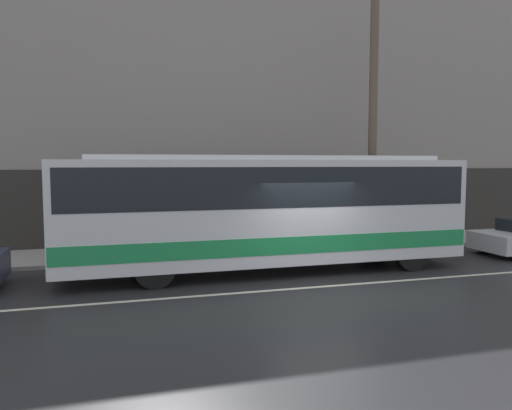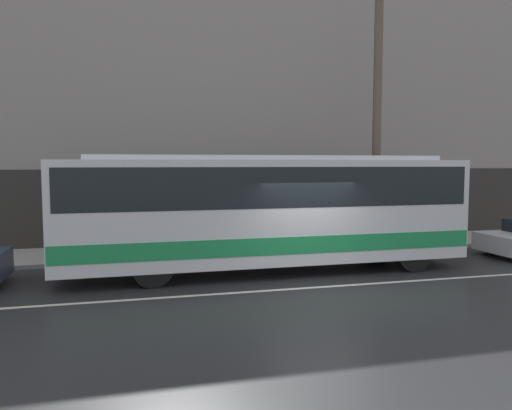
# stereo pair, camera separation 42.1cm
# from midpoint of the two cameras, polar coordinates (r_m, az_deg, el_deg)

# --- Properties ---
(ground_plane) EXTENTS (60.00, 60.00, 0.00)m
(ground_plane) POSITION_cam_midpoint_polar(r_m,az_deg,el_deg) (12.35, 8.33, -9.29)
(ground_plane) COLOR #262628
(sidewalk) EXTENTS (60.00, 3.01, 0.12)m
(sidewalk) POSITION_cam_midpoint_polar(r_m,az_deg,el_deg) (17.42, 1.23, -4.89)
(sidewalk) COLOR #A09E99
(sidewalk) RESTS_ON ground_plane
(building_facade) EXTENTS (60.00, 0.35, 11.11)m
(building_facade) POSITION_cam_midpoint_polar(r_m,az_deg,el_deg) (18.91, -0.13, 11.99)
(building_facade) COLOR gray
(building_facade) RESTS_ON ground_plane
(lane_stripe) EXTENTS (54.00, 0.14, 0.01)m
(lane_stripe) POSITION_cam_midpoint_polar(r_m,az_deg,el_deg) (12.35, 8.33, -9.27)
(lane_stripe) COLOR beige
(lane_stripe) RESTS_ON ground_plane
(transit_bus) EXTENTS (11.08, 2.51, 3.20)m
(transit_bus) POSITION_cam_midpoint_polar(r_m,az_deg,el_deg) (13.73, 2.04, -0.17)
(transit_bus) COLOR silver
(transit_bus) RESTS_ON ground_plane
(utility_pole_near) EXTENTS (0.29, 0.29, 8.67)m
(utility_pole_near) POSITION_cam_midpoint_polar(r_m,az_deg,el_deg) (17.69, 14.32, 9.40)
(utility_pole_near) COLOR brown
(utility_pole_near) RESTS_ON sidewalk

